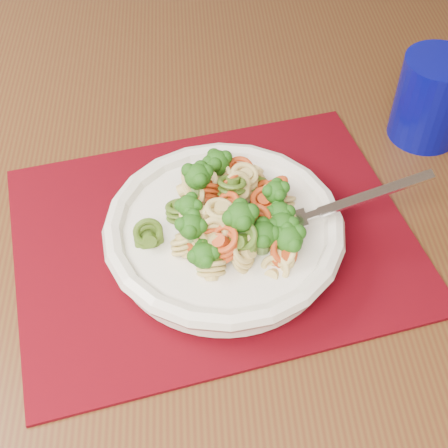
{
  "coord_description": "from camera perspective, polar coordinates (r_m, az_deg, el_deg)",
  "views": [
    {
      "loc": [
        0.47,
        0.07,
        1.25
      ],
      "look_at": [
        0.49,
        0.47,
        0.8
      ],
      "focal_mm": 50.0,
      "sensor_mm": 36.0,
      "label": 1
    }
  ],
  "objects": [
    {
      "name": "tumbler",
      "position": [
        0.76,
        18.45,
        10.81
      ],
      "size": [
        0.08,
        0.08,
        0.1
      ],
      "primitive_type": "cylinder",
      "color": "#05086E",
      "rests_on": "dining_table"
    },
    {
      "name": "placemat",
      "position": [
        0.64,
        -1.0,
        -1.18
      ],
      "size": [
        0.46,
        0.39,
        0.0
      ],
      "primitive_type": "cube",
      "rotation": [
        0.0,
        0.0,
        0.22
      ],
      "color": "#550309",
      "rests_on": "dining_table"
    },
    {
      "name": "pasta_broccoli_heap",
      "position": [
        0.59,
        0.0,
        0.38
      ],
      "size": [
        0.2,
        0.2,
        0.06
      ],
      "primitive_type": null,
      "color": "#D7B46A",
      "rests_on": "pasta_bowl"
    },
    {
      "name": "fork",
      "position": [
        0.6,
        6.37,
        0.27
      ],
      "size": [
        0.18,
        0.04,
        0.08
      ],
      "primitive_type": null,
      "rotation": [
        0.0,
        -0.35,
        0.08
      ],
      "color": "silver",
      "rests_on": "pasta_bowl"
    },
    {
      "name": "dining_table",
      "position": [
        0.81,
        -5.8,
        -0.2
      ],
      "size": [
        1.27,
        0.83,
        0.76
      ],
      "rotation": [
        0.0,
        0.0,
        0.02
      ],
      "color": "#482E14",
      "rests_on": "ground"
    },
    {
      "name": "pasta_bowl",
      "position": [
        0.6,
        0.0,
        -0.75
      ],
      "size": [
        0.23,
        0.23,
        0.04
      ],
      "color": "white",
      "rests_on": "placemat"
    }
  ]
}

